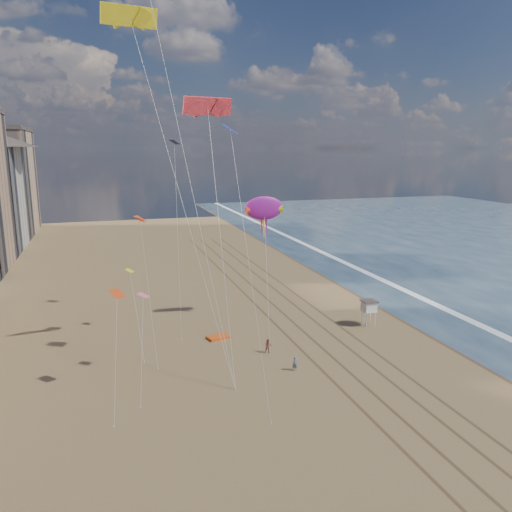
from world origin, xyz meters
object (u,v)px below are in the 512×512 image
(grounded_kite, at_px, (218,337))
(kite_flyer_b, at_px, (268,346))
(kite_flyer_a, at_px, (295,364))
(lifeguard_stand, at_px, (369,306))
(show_kite, at_px, (264,208))

(grounded_kite, distance_m, kite_flyer_b, 7.15)
(kite_flyer_a, bearing_deg, grounded_kite, 115.14)
(grounded_kite, bearing_deg, kite_flyer_a, -76.83)
(grounded_kite, height_order, kite_flyer_a, kite_flyer_a)
(kite_flyer_a, relative_size, kite_flyer_b, 0.92)
(kite_flyer_a, distance_m, kite_flyer_b, 5.07)
(lifeguard_stand, height_order, grounded_kite, lifeguard_stand)
(show_kite, bearing_deg, grounded_kite, -145.67)
(kite_flyer_a, height_order, kite_flyer_b, kite_flyer_b)
(kite_flyer_a, bearing_deg, show_kite, 81.91)
(kite_flyer_a, bearing_deg, kite_flyer_b, 101.67)
(lifeguard_stand, distance_m, kite_flyer_b, 15.41)
(kite_flyer_a, bearing_deg, lifeguard_stand, 33.26)
(lifeguard_stand, distance_m, kite_flyer_a, 16.53)
(show_kite, distance_m, kite_flyer_a, 20.79)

